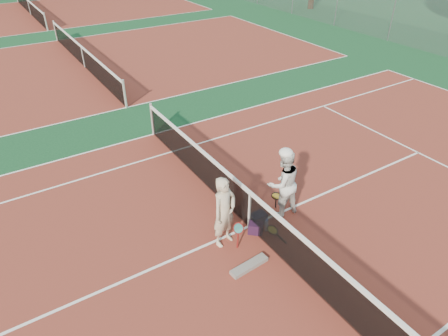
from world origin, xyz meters
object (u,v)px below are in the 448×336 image
(player_b, at_px, (283,183))
(water_bottle, at_px, (266,226))
(player_a, at_px, (224,212))
(racket_spare, at_px, (272,231))
(sports_bag_purple, at_px, (256,228))
(racket_black_held, at_px, (276,201))
(net_main, at_px, (250,210))
(sports_bag_navy, at_px, (258,219))
(racket_red, at_px, (238,234))

(player_b, distance_m, water_bottle, 1.08)
(player_a, distance_m, racket_spare, 1.39)
(player_b, height_order, sports_bag_purple, player_b)
(player_b, height_order, racket_black_held, player_b)
(player_a, relative_size, player_b, 0.98)
(player_a, xyz_separation_m, racket_spare, (1.09, -0.36, -0.79))
(player_b, xyz_separation_m, water_bottle, (-0.71, -0.35, -0.72))
(player_a, bearing_deg, water_bottle, -27.02)
(sports_bag_purple, bearing_deg, net_main, 91.60)
(player_b, height_order, racket_spare, player_b)
(racket_black_held, bearing_deg, player_a, -36.96)
(water_bottle, bearing_deg, sports_bag_navy, 95.16)
(sports_bag_purple, bearing_deg, racket_black_held, 23.62)
(net_main, xyz_separation_m, racket_red, (-0.54, -0.35, -0.22))
(sports_bag_purple, bearing_deg, player_a, 170.03)
(racket_red, height_order, sports_bag_navy, racket_red)
(net_main, xyz_separation_m, player_b, (0.97, 0.03, 0.36))
(net_main, relative_size, racket_red, 18.67)
(net_main, distance_m, sports_bag_navy, 0.43)
(net_main, bearing_deg, water_bottle, -51.36)
(sports_bag_purple, bearing_deg, player_b, 16.06)
(player_a, distance_m, water_bottle, 1.26)
(player_b, relative_size, racket_black_held, 2.99)
(player_b, bearing_deg, racket_spare, 42.53)
(player_a, bearing_deg, player_b, -10.64)
(racket_red, xyz_separation_m, racket_spare, (0.87, -0.13, -0.23))
(sports_bag_navy, relative_size, water_bottle, 1.26)
(racket_black_held, height_order, water_bottle, racket_black_held)
(racket_red, distance_m, racket_spare, 0.91)
(player_a, relative_size, sports_bag_purple, 5.10)
(net_main, relative_size, player_a, 6.43)
(racket_red, bearing_deg, sports_bag_navy, -26.03)
(player_a, height_order, sports_bag_navy, player_a)
(sports_bag_navy, bearing_deg, player_b, 4.63)
(racket_red, xyz_separation_m, racket_black_held, (1.44, 0.48, -0.00))
(player_a, relative_size, sports_bag_navy, 4.53)
(sports_bag_purple, bearing_deg, racket_red, -170.15)
(player_a, relative_size, water_bottle, 5.69)
(racket_red, xyz_separation_m, water_bottle, (0.80, 0.02, -0.14))
(racket_spare, distance_m, water_bottle, 0.18)
(racket_black_held, bearing_deg, sports_bag_purple, -22.03)
(racket_red, xyz_separation_m, sports_bag_navy, (0.78, 0.31, -0.15))
(racket_red, height_order, water_bottle, racket_red)
(racket_black_held, xyz_separation_m, sports_bag_navy, (-0.66, -0.17, -0.14))
(sports_bag_purple, distance_m, water_bottle, 0.26)
(racket_red, bearing_deg, racket_black_held, -29.43)
(net_main, distance_m, racket_black_held, 0.93)
(player_b, bearing_deg, water_bottle, 31.05)
(racket_black_held, height_order, sports_bag_purple, racket_black_held)
(net_main, distance_m, sports_bag_purple, 0.45)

